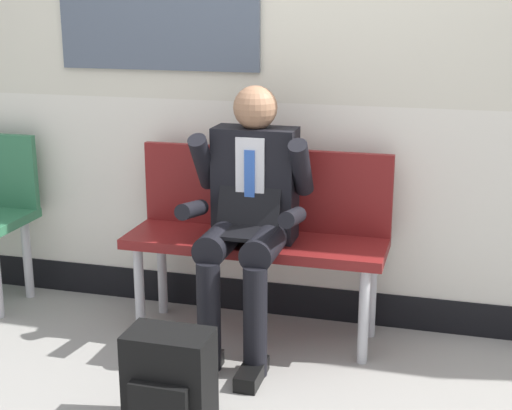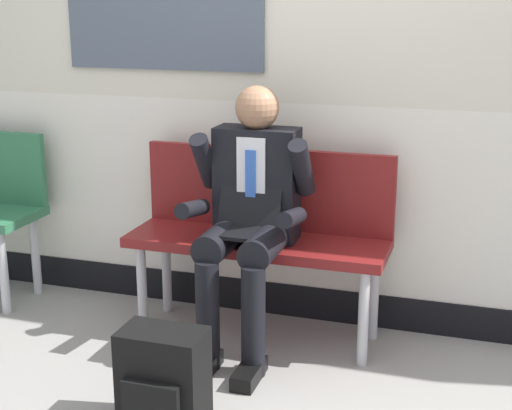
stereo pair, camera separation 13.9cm
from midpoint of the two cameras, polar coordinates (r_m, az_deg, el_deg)
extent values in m
plane|color=gray|center=(3.65, -0.44, -11.72)|extent=(18.00, 18.00, 0.00)
cube|color=silver|center=(3.96, 1.93, 0.83)|extent=(6.64, 0.12, 0.97)
cube|color=black|center=(4.14, 1.86, -6.91)|extent=(6.64, 0.14, 0.18)
cube|color=maroon|center=(3.71, -1.13, -2.89)|extent=(1.29, 0.42, 0.05)
cube|color=maroon|center=(3.81, -0.38, 1.26)|extent=(1.29, 0.04, 0.42)
cylinder|color=#B7B7BC|center=(3.86, -9.88, -6.50)|extent=(0.05, 0.05, 0.47)
cylinder|color=#B7B7BC|center=(4.12, -8.11, -5.02)|extent=(0.05, 0.05, 0.47)
cylinder|color=#B7B7BC|center=(3.56, 7.07, -8.38)|extent=(0.05, 0.05, 0.47)
cylinder|color=#B7B7BC|center=(3.83, 7.74, -6.61)|extent=(0.05, 0.05, 0.47)
cylinder|color=#B7B7BC|center=(4.50, -17.84, -3.84)|extent=(0.05, 0.05, 0.47)
cylinder|color=black|center=(3.53, -3.82, -2.69)|extent=(0.15, 0.40, 0.15)
cylinder|color=black|center=(3.48, -4.76, -8.45)|extent=(0.11, 0.11, 0.52)
cube|color=black|center=(3.52, -5.02, -12.20)|extent=(0.10, 0.26, 0.07)
cylinder|color=black|center=(3.47, -0.37, -3.00)|extent=(0.15, 0.40, 0.15)
cylinder|color=black|center=(3.41, -1.24, -8.87)|extent=(0.11, 0.11, 0.52)
cube|color=black|center=(3.46, -1.51, -12.69)|extent=(0.10, 0.26, 0.07)
cube|color=black|center=(3.63, -1.15, 1.61)|extent=(0.40, 0.18, 0.55)
cube|color=silver|center=(3.53, -1.60, 2.05)|extent=(0.14, 0.01, 0.39)
cube|color=blue|center=(3.53, -1.62, 1.55)|extent=(0.05, 0.01, 0.33)
sphere|color=#9E7051|center=(3.56, -1.18, 7.40)|extent=(0.21, 0.21, 0.21)
cylinder|color=black|center=(3.61, -5.14, 3.29)|extent=(0.09, 0.25, 0.30)
cylinder|color=black|center=(3.51, -6.03, -0.36)|extent=(0.08, 0.27, 0.12)
cylinder|color=black|center=(3.48, 2.31, 2.85)|extent=(0.09, 0.25, 0.30)
cylinder|color=black|center=(3.36, 1.61, -0.96)|extent=(0.08, 0.27, 0.12)
cube|color=black|center=(3.45, -2.27, -2.13)|extent=(0.30, 0.22, 0.02)
cube|color=black|center=(3.54, -1.65, 0.18)|extent=(0.30, 0.08, 0.21)
cube|color=black|center=(3.08, -7.89, -13.06)|extent=(0.34, 0.21, 0.41)
cube|color=black|center=(3.01, -8.79, -15.14)|extent=(0.24, 0.04, 0.21)
camera|label=1|loc=(0.07, -91.16, -0.32)|focal=52.62mm
camera|label=2|loc=(0.07, 88.84, 0.32)|focal=52.62mm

